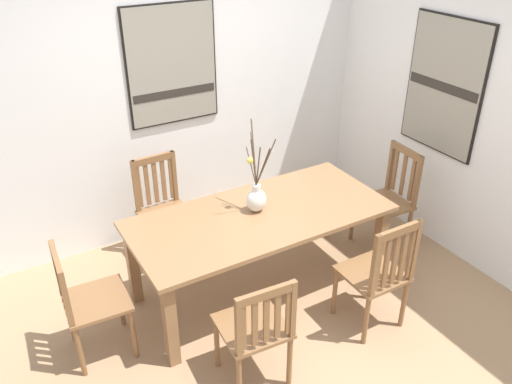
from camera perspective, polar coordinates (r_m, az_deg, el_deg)
ground_plane at (r=4.08m, az=4.20°, el=-14.91°), size 6.40×6.40×0.03m
wall_back at (r=4.80m, az=-7.97°, el=11.11°), size 6.40×0.12×2.70m
wall_side at (r=4.54m, az=24.85°, el=7.60°), size 0.12×6.40×2.70m
dining_table at (r=4.05m, az=0.44°, el=-3.55°), size 2.01×0.92×0.73m
centerpiece_vase at (r=3.97m, az=0.02°, el=-0.52°), size 0.18×0.28×0.70m
chair_0 at (r=4.60m, az=-10.10°, el=-1.69°), size 0.44×0.44×0.94m
chair_1 at (r=3.88m, az=13.29°, el=-8.55°), size 0.42×0.42×0.95m
chair_2 at (r=4.84m, az=14.27°, el=-0.65°), size 0.45×0.45×0.95m
chair_3 at (r=3.76m, az=-17.99°, el=-11.12°), size 0.44×0.44×0.88m
chair_4 at (r=3.39m, az=0.05°, el=-14.68°), size 0.45×0.45×0.88m
painting_on_back_wall at (r=4.63m, az=-9.18°, el=13.52°), size 0.82×0.05×1.02m
painting_on_side_wall at (r=4.74m, az=19.87°, el=10.82°), size 0.05×0.78×1.14m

